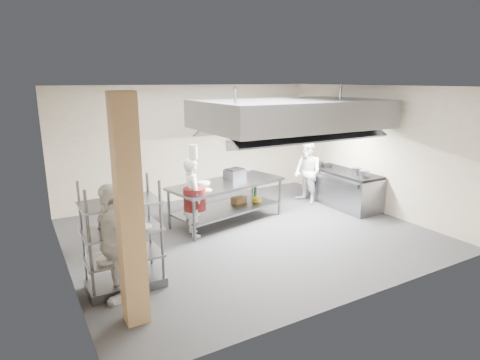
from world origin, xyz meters
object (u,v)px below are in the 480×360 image
cooking_range (343,189)px  griddle (235,174)px  chef_head (193,197)px  pass_rack (122,236)px  stockpot (357,171)px  island (227,202)px  chef_line (307,172)px  chef_plating (112,243)px

cooking_range → griddle: 2.93m
chef_head → pass_rack: bearing=135.9°
pass_rack → griddle: pass_rack is taller
griddle → chef_head: bearing=-171.1°
cooking_range → stockpot: 0.70m
island → pass_rack: pass_rack is taller
island → chef_line: chef_line is taller
chef_line → stockpot: chef_line is taller
chef_head → stockpot: size_ratio=6.88×
cooking_range → stockpot: (0.02, -0.42, 0.56)m
cooking_range → chef_head: size_ratio=1.23×
chef_line → chef_head: bearing=-79.8°
chef_head → chef_line: (3.46, 0.63, -0.00)m
island → griddle: bearing=22.4°
chef_line → griddle: chef_line is taller
cooking_range → griddle: bearing=167.2°
island → chef_plating: size_ratio=1.50×
pass_rack → cooking_range: 6.07m
cooking_range → chef_line: chef_line is taller
chef_head → stockpot: (4.12, -0.44, 0.17)m
cooking_range → chef_line: bearing=135.1°
griddle → stockpot: griddle is taller
pass_rack → cooking_range: size_ratio=0.85×
chef_head → chef_line: bearing=-73.3°
island → cooking_range: size_ratio=1.31×
chef_plating → stockpot: 6.23m
island → stockpot: (3.13, -0.84, 0.53)m
island → chef_plating: bearing=-156.3°
chef_plating → griddle: size_ratio=4.04×
pass_rack → chef_line: bearing=20.8°
griddle → cooking_range: bearing=-29.1°
cooking_range → chef_line: size_ratio=1.23×
island → chef_line: 2.50m
cooking_range → stockpot: size_ratio=8.49×
chef_plating → pass_rack: bearing=130.5°
griddle → stockpot: bearing=-36.8°
stockpot → griddle: bearing=159.4°
griddle → stockpot: 3.00m
chef_head → griddle: 1.47m
chef_head → stockpot: chef_head is taller
chef_plating → griddle: (3.29, 2.34, 0.14)m
chef_head → chef_plating: (-1.97, -1.72, 0.06)m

